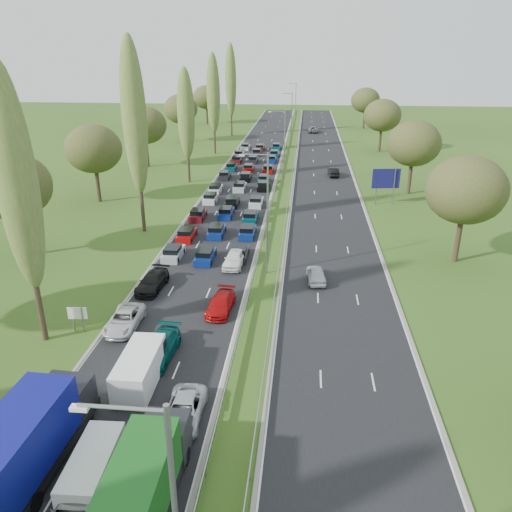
% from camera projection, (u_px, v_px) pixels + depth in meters
% --- Properties ---
extents(ground, '(260.00, 260.00, 0.00)m').
position_uv_depth(ground, '(284.00, 183.00, 83.87)').
color(ground, '#335019').
rests_on(ground, ground).
extents(near_carriageway, '(10.50, 215.00, 0.04)m').
position_uv_depth(near_carriageway, '(246.00, 178.00, 86.78)').
color(near_carriageway, black).
rests_on(near_carriageway, ground).
extents(far_carriageway, '(10.50, 215.00, 0.04)m').
position_uv_depth(far_carriageway, '(324.00, 180.00, 85.55)').
color(far_carriageway, black).
rests_on(far_carriageway, ground).
extents(central_reservation, '(2.36, 215.00, 0.32)m').
position_uv_depth(central_reservation, '(285.00, 176.00, 85.96)').
color(central_reservation, gray).
rests_on(central_reservation, ground).
extents(lamp_columns, '(0.18, 140.18, 12.00)m').
position_uv_depth(lamp_columns, '(284.00, 149.00, 79.74)').
color(lamp_columns, gray).
rests_on(lamp_columns, ground).
extents(poplar_row, '(2.80, 127.80, 22.44)m').
position_uv_depth(poplar_row, '(168.00, 114.00, 69.71)').
color(poplar_row, '#2D2116').
rests_on(poplar_row, ground).
extents(woodland_left, '(8.00, 166.00, 11.10)m').
position_uv_depth(woodland_left, '(84.00, 154.00, 67.37)').
color(woodland_left, '#2D2116').
rests_on(woodland_left, ground).
extents(woodland_right, '(8.00, 153.00, 11.10)m').
position_uv_depth(woodland_right, '(426.00, 154.00, 66.89)').
color(woodland_right, '#2D2116').
rests_on(woodland_right, ground).
extents(traffic_queue_fill, '(9.08, 68.78, 0.80)m').
position_uv_depth(traffic_queue_fill, '(242.00, 183.00, 81.93)').
color(traffic_queue_fill, '#B2B7BC').
rests_on(traffic_queue_fill, ground).
extents(near_car_1, '(1.46, 4.16, 1.37)m').
position_uv_depth(near_car_1, '(10.00, 501.00, 23.81)').
color(near_car_1, '#A7240A').
rests_on(near_car_1, near_carriageway).
extents(near_car_2, '(2.45, 5.12, 1.41)m').
position_uv_depth(near_car_2, '(124.00, 320.00, 39.75)').
color(near_car_2, silver).
rests_on(near_car_2, near_carriageway).
extents(near_car_3, '(2.42, 5.20, 1.47)m').
position_uv_depth(near_car_3, '(152.00, 282.00, 46.22)').
color(near_car_3, black).
rests_on(near_car_3, near_carriageway).
extents(near_car_6, '(2.73, 5.63, 1.54)m').
position_uv_depth(near_car_6, '(77.00, 512.00, 23.09)').
color(near_car_6, slate).
rests_on(near_car_6, near_carriageway).
extents(near_car_7, '(2.49, 5.45, 1.54)m').
position_uv_depth(near_car_7, '(159.00, 348.00, 35.81)').
color(near_car_7, '#054A4B').
rests_on(near_car_7, near_carriageway).
extents(near_car_9, '(1.73, 4.71, 1.54)m').
position_uv_depth(near_car_9, '(171.00, 448.00, 26.83)').
color(near_car_9, black).
rests_on(near_car_9, near_carriageway).
extents(near_car_10, '(2.26, 4.79, 1.32)m').
position_uv_depth(near_car_10, '(184.00, 410.00, 29.80)').
color(near_car_10, '#B7BDC2').
rests_on(near_car_10, near_carriageway).
extents(near_car_11, '(2.27, 4.84, 1.37)m').
position_uv_depth(near_car_11, '(221.00, 304.00, 42.31)').
color(near_car_11, '#AC0A0C').
rests_on(near_car_11, near_carriageway).
extents(near_car_12, '(2.26, 4.85, 1.61)m').
position_uv_depth(near_car_12, '(235.00, 258.00, 51.17)').
color(near_car_12, white).
rests_on(near_car_12, near_carriageway).
extents(far_car_0, '(2.04, 4.32, 1.43)m').
position_uv_depth(far_car_0, '(316.00, 274.00, 47.81)').
color(far_car_0, '#B7BDC1').
rests_on(far_car_0, far_carriageway).
extents(far_car_1, '(1.92, 4.68, 1.51)m').
position_uv_depth(far_car_1, '(333.00, 172.00, 87.91)').
color(far_car_1, black).
rests_on(far_car_1, far_carriageway).
extents(far_car_2, '(2.77, 5.80, 1.60)m').
position_uv_depth(far_car_2, '(313.00, 129.00, 134.74)').
color(far_car_2, slate).
rests_on(far_car_2, far_carriageway).
extents(blue_lorry, '(2.79, 10.06, 4.25)m').
position_uv_depth(blue_lorry, '(29.00, 441.00, 25.42)').
color(blue_lorry, black).
rests_on(blue_lorry, near_carriageway).
extents(white_van_front, '(1.95, 4.97, 2.00)m').
position_uv_depth(white_van_front, '(95.00, 466.00, 25.35)').
color(white_van_front, silver).
rests_on(white_van_front, near_carriageway).
extents(white_van_rear, '(2.22, 5.65, 2.27)m').
position_uv_depth(white_van_rear, '(141.00, 367.00, 33.06)').
color(white_van_rear, white).
rests_on(white_van_rear, near_carriageway).
extents(info_sign, '(1.50, 0.23, 2.10)m').
position_uv_depth(info_sign, '(78.00, 316.00, 39.02)').
color(info_sign, gray).
rests_on(info_sign, ground).
extents(direction_sign, '(3.97, 0.69, 5.20)m').
position_uv_depth(direction_sign, '(386.00, 180.00, 70.61)').
color(direction_sign, gray).
rests_on(direction_sign, ground).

